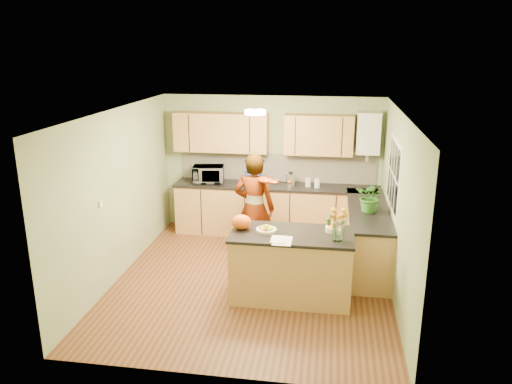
# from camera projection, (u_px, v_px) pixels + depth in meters

# --- Properties ---
(floor) EXTENTS (4.50, 4.50, 0.00)m
(floor) POSITION_uv_depth(u_px,v_px,m) (252.00, 281.00, 7.41)
(floor) COLOR #532B17
(floor) RESTS_ON ground
(ceiling) EXTENTS (4.00, 4.50, 0.02)m
(ceiling) POSITION_uv_depth(u_px,v_px,m) (252.00, 112.00, 6.70)
(ceiling) COLOR silver
(ceiling) RESTS_ON wall_back
(wall_back) EXTENTS (4.00, 0.02, 2.50)m
(wall_back) POSITION_uv_depth(u_px,v_px,m) (271.00, 164.00, 9.19)
(wall_back) COLOR gray
(wall_back) RESTS_ON floor
(wall_front) EXTENTS (4.00, 0.02, 2.50)m
(wall_front) POSITION_uv_depth(u_px,v_px,m) (216.00, 268.00, 4.93)
(wall_front) COLOR gray
(wall_front) RESTS_ON floor
(wall_left) EXTENTS (0.02, 4.50, 2.50)m
(wall_left) POSITION_uv_depth(u_px,v_px,m) (118.00, 194.00, 7.35)
(wall_left) COLOR gray
(wall_left) RESTS_ON floor
(wall_right) EXTENTS (0.02, 4.50, 2.50)m
(wall_right) POSITION_uv_depth(u_px,v_px,m) (397.00, 207.00, 6.77)
(wall_right) COLOR gray
(wall_right) RESTS_ON floor
(back_counter) EXTENTS (3.64, 0.62, 0.94)m
(back_counter) POSITION_uv_depth(u_px,v_px,m) (275.00, 210.00, 9.11)
(back_counter) COLOR #BD834B
(back_counter) RESTS_ON floor
(right_counter) EXTENTS (0.62, 2.24, 0.94)m
(right_counter) POSITION_uv_depth(u_px,v_px,m) (367.00, 237.00, 7.84)
(right_counter) COLOR #BD834B
(right_counter) RESTS_ON floor
(splashback) EXTENTS (3.60, 0.02, 0.52)m
(splashback) POSITION_uv_depth(u_px,v_px,m) (277.00, 167.00, 9.17)
(splashback) COLOR silver
(splashback) RESTS_ON back_counter
(upper_cabinets) EXTENTS (3.20, 0.34, 0.70)m
(upper_cabinets) POSITION_uv_depth(u_px,v_px,m) (261.00, 133.00, 8.88)
(upper_cabinets) COLOR #BD834B
(upper_cabinets) RESTS_ON wall_back
(boiler) EXTENTS (0.40, 0.30, 0.86)m
(boiler) POSITION_uv_depth(u_px,v_px,m) (368.00, 133.00, 8.61)
(boiler) COLOR white
(boiler) RESTS_ON wall_back
(window_right) EXTENTS (0.01, 1.30, 1.05)m
(window_right) POSITION_uv_depth(u_px,v_px,m) (394.00, 175.00, 7.25)
(window_right) COLOR white
(window_right) RESTS_ON wall_right
(light_switch) EXTENTS (0.02, 0.09, 0.09)m
(light_switch) POSITION_uv_depth(u_px,v_px,m) (101.00, 204.00, 6.76)
(light_switch) COLOR white
(light_switch) RESTS_ON wall_left
(ceiling_lamp) EXTENTS (0.30, 0.30, 0.07)m
(ceiling_lamp) POSITION_uv_depth(u_px,v_px,m) (255.00, 112.00, 7.00)
(ceiling_lamp) COLOR #FFEABF
(ceiling_lamp) RESTS_ON ceiling
(peninsula_island) EXTENTS (1.65, 0.84, 0.94)m
(peninsula_island) POSITION_uv_depth(u_px,v_px,m) (291.00, 265.00, 6.82)
(peninsula_island) COLOR #BD834B
(peninsula_island) RESTS_ON floor
(fruit_dish) EXTENTS (0.28, 0.28, 0.10)m
(fruit_dish) POSITION_uv_depth(u_px,v_px,m) (266.00, 229.00, 6.73)
(fruit_dish) COLOR beige
(fruit_dish) RESTS_ON peninsula_island
(orange_bowl) EXTENTS (0.23, 0.23, 0.13)m
(orange_bowl) POSITION_uv_depth(u_px,v_px,m) (334.00, 227.00, 6.73)
(orange_bowl) COLOR beige
(orange_bowl) RESTS_ON peninsula_island
(flower_vase) EXTENTS (0.27, 0.27, 0.50)m
(flower_vase) POSITION_uv_depth(u_px,v_px,m) (339.00, 216.00, 6.33)
(flower_vase) COLOR silver
(flower_vase) RESTS_ON peninsula_island
(orange_bag) EXTENTS (0.28, 0.24, 0.20)m
(orange_bag) POSITION_uv_depth(u_px,v_px,m) (241.00, 222.00, 6.81)
(orange_bag) COLOR #EB5A13
(orange_bag) RESTS_ON peninsula_island
(papers) EXTENTS (0.24, 0.33, 0.01)m
(papers) POSITION_uv_depth(u_px,v_px,m) (282.00, 241.00, 6.42)
(papers) COLOR white
(papers) RESTS_ON peninsula_island
(violinist) EXTENTS (0.69, 0.50, 1.78)m
(violinist) POSITION_uv_depth(u_px,v_px,m) (254.00, 208.00, 7.85)
(violinist) COLOR #E0AA89
(violinist) RESTS_ON floor
(violin) EXTENTS (0.69, 0.60, 0.17)m
(violin) POSITION_uv_depth(u_px,v_px,m) (265.00, 180.00, 7.46)
(violin) COLOR #491004
(violin) RESTS_ON violinist
(microwave) EXTENTS (0.60, 0.45, 0.31)m
(microwave) POSITION_uv_depth(u_px,v_px,m) (208.00, 174.00, 9.11)
(microwave) COLOR white
(microwave) RESTS_ON back_counter
(blue_box) EXTENTS (0.31, 0.26, 0.22)m
(blue_box) POSITION_uv_depth(u_px,v_px,m) (252.00, 178.00, 9.01)
(blue_box) COLOR #213597
(blue_box) RESTS_ON back_counter
(kettle) EXTENTS (0.17, 0.17, 0.31)m
(kettle) POSITION_uv_depth(u_px,v_px,m) (290.00, 179.00, 8.87)
(kettle) COLOR silver
(kettle) RESTS_ON back_counter
(jar_cream) EXTENTS (0.12, 0.12, 0.16)m
(jar_cream) POSITION_uv_depth(u_px,v_px,m) (308.00, 182.00, 8.86)
(jar_cream) COLOR beige
(jar_cream) RESTS_ON back_counter
(jar_white) EXTENTS (0.13, 0.13, 0.16)m
(jar_white) POSITION_uv_depth(u_px,v_px,m) (317.00, 183.00, 8.80)
(jar_white) COLOR white
(jar_white) RESTS_ON back_counter
(potted_plant) EXTENTS (0.53, 0.50, 0.49)m
(potted_plant) POSITION_uv_depth(u_px,v_px,m) (371.00, 197.00, 7.46)
(potted_plant) COLOR #306A23
(potted_plant) RESTS_ON right_counter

